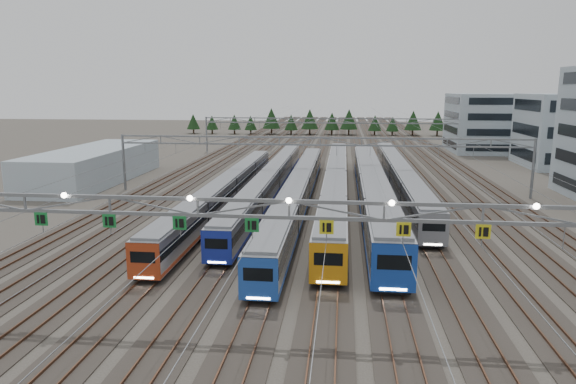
# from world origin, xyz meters

# --- Properties ---
(ground) EXTENTS (400.00, 400.00, 0.00)m
(ground) POSITION_xyz_m (0.00, 0.00, 0.00)
(ground) COLOR #47423A
(ground) RESTS_ON ground
(track_bed) EXTENTS (54.00, 260.00, 5.42)m
(track_bed) POSITION_xyz_m (0.00, 100.00, 1.49)
(track_bed) COLOR #2D2823
(track_bed) RESTS_ON ground
(train_a) EXTENTS (2.56, 54.96, 3.33)m
(train_a) POSITION_xyz_m (-11.25, 32.11, 1.91)
(train_a) COLOR black
(train_a) RESTS_ON ground
(train_b) EXTENTS (2.53, 61.87, 3.28)m
(train_b) POSITION_xyz_m (-6.75, 39.49, 1.89)
(train_b) COLOR black
(train_b) RESTS_ON ground
(train_c) EXTENTS (2.70, 61.00, 3.52)m
(train_c) POSITION_xyz_m (-2.25, 32.27, 2.01)
(train_c) COLOR black
(train_c) RESTS_ON ground
(train_d) EXTENTS (2.80, 65.49, 3.65)m
(train_d) POSITION_xyz_m (2.25, 37.84, 2.07)
(train_d) COLOR black
(train_d) RESTS_ON ground
(train_e) EXTENTS (3.14, 57.65, 4.10)m
(train_e) POSITION_xyz_m (6.75, 32.91, 2.30)
(train_e) COLOR black
(train_e) RESTS_ON ground
(train_f) EXTENTS (2.72, 58.72, 3.54)m
(train_f) POSITION_xyz_m (11.25, 44.54, 2.02)
(train_f) COLOR black
(train_f) RESTS_ON ground
(gantry_near) EXTENTS (56.36, 0.61, 8.08)m
(gantry_near) POSITION_xyz_m (-0.05, -0.12, 7.09)
(gantry_near) COLOR slate
(gantry_near) RESTS_ON ground
(gantry_mid) EXTENTS (56.36, 0.36, 8.00)m
(gantry_mid) POSITION_xyz_m (0.00, 40.00, 6.39)
(gantry_mid) COLOR slate
(gantry_mid) RESTS_ON ground
(gantry_far) EXTENTS (56.36, 0.36, 8.00)m
(gantry_far) POSITION_xyz_m (0.00, 85.00, 6.39)
(gantry_far) COLOR slate
(gantry_far) RESTS_ON ground
(depot_bldg_mid) EXTENTS (14.00, 16.00, 13.35)m
(depot_bldg_mid) POSITION_xyz_m (43.62, 70.11, 6.68)
(depot_bldg_mid) COLOR #A6BCC6
(depot_bldg_mid) RESTS_ON ground
(depot_bldg_north) EXTENTS (22.00, 18.00, 13.13)m
(depot_bldg_north) POSITION_xyz_m (38.75, 93.03, 6.57)
(depot_bldg_north) COLOR #A6BCC6
(depot_bldg_north) RESTS_ON ground
(west_shed) EXTENTS (10.00, 30.00, 5.09)m
(west_shed) POSITION_xyz_m (-35.76, 46.45, 2.55)
(west_shed) COLOR #A6BCC6
(west_shed) RESTS_ON ground
(treeline) EXTENTS (93.80, 5.60, 7.02)m
(treeline) POSITION_xyz_m (-0.90, 131.47, 4.23)
(treeline) COLOR #332114
(treeline) RESTS_ON ground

